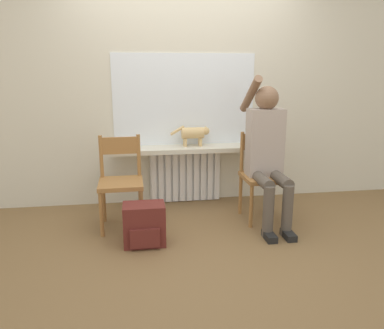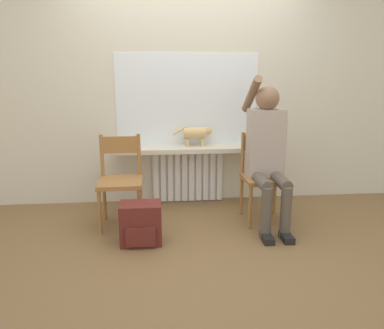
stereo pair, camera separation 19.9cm
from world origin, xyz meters
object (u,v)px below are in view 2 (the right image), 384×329
object	(u,v)px
person	(268,149)
cat	(196,133)
chair_left	(120,179)
chair_right	(263,176)
backpack	(141,224)

from	to	relation	value
person	cat	world-z (taller)	person
chair_left	person	bearing A→B (deg)	-4.92
chair_right	backpack	distance (m)	1.31
person	chair_left	bearing A→B (deg)	175.86
cat	chair_right	bearing A→B (deg)	-42.09
person	backpack	world-z (taller)	person
person	cat	distance (m)	0.90
chair_left	chair_right	xyz separation A→B (m)	(1.40, -0.00, 0.00)
chair_left	person	size ratio (longest dim) A/B	0.61
chair_left	person	world-z (taller)	person
chair_right	cat	bearing A→B (deg)	137.08
backpack	person	bearing A→B (deg)	15.35
chair_left	cat	world-z (taller)	cat
chair_right	cat	distance (m)	0.89
cat	person	bearing A→B (deg)	-46.83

